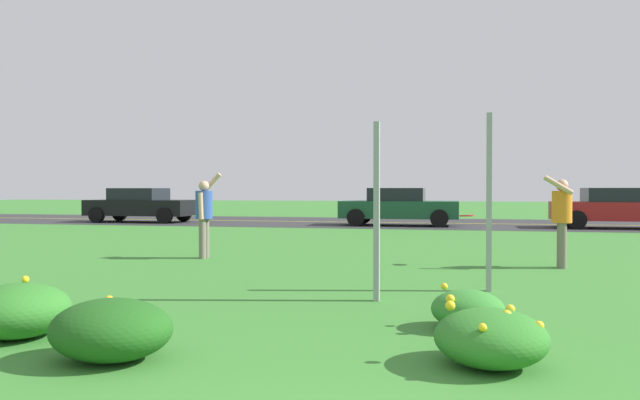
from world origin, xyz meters
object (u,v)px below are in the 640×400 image
at_px(sign_post_by_roadside, 489,202).
at_px(car_red_center_right, 618,208).
at_px(person_thrower_blue_shirt, 204,212).
at_px(person_catcher_orange_shirt, 562,215).
at_px(car_dark_green_center_left, 399,206).
at_px(sign_post_near_path, 377,211).
at_px(frisbee_red, 467,216).
at_px(car_black_leftmost, 141,205).

xyz_separation_m(sign_post_by_roadside, car_red_center_right, (5.10, 15.00, -0.48)).
bearing_deg(person_thrower_blue_shirt, person_catcher_orange_shirt, 0.00).
relative_size(car_dark_green_center_left, car_red_center_right, 1.00).
relative_size(sign_post_near_path, person_thrower_blue_shirt, 1.29).
bearing_deg(car_red_center_right, person_catcher_orange_shirt, -107.07).
relative_size(sign_post_by_roadside, car_red_center_right, 0.54).
bearing_deg(sign_post_by_roadside, sign_post_near_path, -142.38).
distance_m(sign_post_by_roadside, person_thrower_blue_shirt, 6.14).
bearing_deg(frisbee_red, person_thrower_blue_shirt, -179.35).
xyz_separation_m(sign_post_near_path, car_dark_green_center_left, (-1.32, 16.07, -0.38)).
bearing_deg(person_catcher_orange_shirt, car_dark_green_center_left, 108.55).
bearing_deg(person_catcher_orange_shirt, car_black_leftmost, 141.12).
xyz_separation_m(person_thrower_blue_shirt, car_red_center_right, (10.53, 12.15, -0.20)).
bearing_deg(car_dark_green_center_left, person_catcher_orange_shirt, -71.45).
height_order(frisbee_red, car_dark_green_center_left, car_dark_green_center_left).
height_order(frisbee_red, car_red_center_right, car_red_center_right).
bearing_deg(sign_post_by_roadside, person_thrower_blue_shirt, 152.35).
height_order(car_black_leftmost, car_dark_green_center_left, same).
height_order(sign_post_near_path, person_thrower_blue_shirt, sign_post_near_path).
height_order(sign_post_near_path, person_catcher_orange_shirt, sign_post_near_path).
bearing_deg(person_thrower_blue_shirt, car_black_leftmost, 124.24).
relative_size(person_thrower_blue_shirt, car_red_center_right, 0.39).
bearing_deg(sign_post_by_roadside, car_black_leftmost, 132.42).
bearing_deg(car_red_center_right, person_thrower_blue_shirt, -130.90).
distance_m(sign_post_by_roadside, car_dark_green_center_left, 15.25).
height_order(sign_post_by_roadside, person_thrower_blue_shirt, sign_post_by_roadside).
bearing_deg(frisbee_red, person_catcher_orange_shirt, -2.02).
bearing_deg(car_black_leftmost, car_red_center_right, 0.00).
relative_size(sign_post_by_roadside, frisbee_red, 9.17).
distance_m(sign_post_by_roadside, frisbee_red, 2.93).
relative_size(frisbee_red, car_red_center_right, 0.06).
bearing_deg(car_dark_green_center_left, sign_post_near_path, -85.32).
xyz_separation_m(sign_post_near_path, person_thrower_blue_shirt, (-4.03, 3.92, -0.17)).
bearing_deg(car_dark_green_center_left, person_thrower_blue_shirt, -102.61).
height_order(sign_post_near_path, car_red_center_right, sign_post_near_path).
bearing_deg(sign_post_near_path, car_red_center_right, 68.00).
height_order(car_dark_green_center_left, car_red_center_right, same).
distance_m(sign_post_by_roadside, person_catcher_orange_shirt, 3.17).
bearing_deg(sign_post_near_path, sign_post_by_roadside, 37.62).
bearing_deg(car_black_leftmost, frisbee_red, -42.00).
distance_m(frisbee_red, car_dark_green_center_left, 12.34).
height_order(sign_post_by_roadside, car_red_center_right, sign_post_by_roadside).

